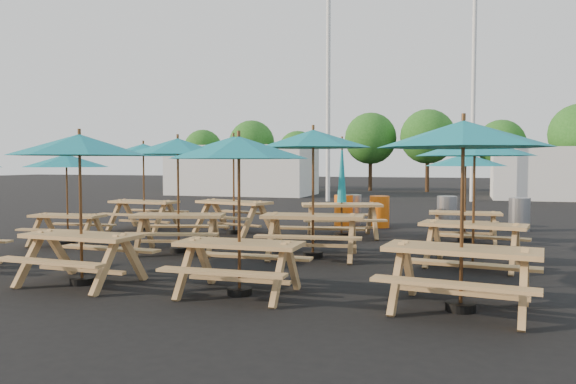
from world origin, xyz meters
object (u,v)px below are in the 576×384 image
(picnic_unit_6, at_px, (239,157))
(waste_bin_3, at_px, (447,212))
(waste_bin_2, at_px, (380,212))
(picnic_unit_10, at_px, (475,154))
(picnic_unit_9, at_px, (463,145))
(waste_bin_4, at_px, (519,214))
(picnic_unit_1, at_px, (66,166))
(picnic_unit_4, at_px, (178,153))
(picnic_unit_7, at_px, (313,146))
(picnic_unit_8, at_px, (342,196))
(waste_bin_0, at_px, (352,210))
(picnic_unit_11, at_px, (466,165))
(picnic_unit_2, at_px, (143,155))
(picnic_unit_5, at_px, (234,149))
(waste_bin_1, at_px, (344,210))
(picnic_unit_3, at_px, (80,154))

(picnic_unit_6, height_order, waste_bin_3, picnic_unit_6)
(waste_bin_2, height_order, waste_bin_3, same)
(picnic_unit_6, xyz_separation_m, picnic_unit_10, (3.11, 3.22, 0.06))
(picnic_unit_9, bearing_deg, waste_bin_4, 88.08)
(picnic_unit_1, xyz_separation_m, picnic_unit_4, (2.84, -0.15, 0.27))
(picnic_unit_7, xyz_separation_m, picnic_unit_8, (-0.10, 3.08, -1.13))
(picnic_unit_6, distance_m, waste_bin_2, 8.87)
(picnic_unit_8, bearing_deg, waste_bin_2, 57.17)
(waste_bin_0, bearing_deg, picnic_unit_11, -39.31)
(picnic_unit_2, bearing_deg, picnic_unit_11, 4.74)
(picnic_unit_5, xyz_separation_m, picnic_unit_6, (2.73, -6.17, -0.27))
(picnic_unit_4, xyz_separation_m, picnic_unit_10, (5.72, 0.18, -0.05))
(picnic_unit_1, relative_size, picnic_unit_11, 0.99)
(picnic_unit_1, bearing_deg, waste_bin_0, 43.44)
(picnic_unit_9, bearing_deg, picnic_unit_1, 166.47)
(picnic_unit_9, height_order, waste_bin_0, picnic_unit_9)
(picnic_unit_8, height_order, waste_bin_0, picnic_unit_8)
(picnic_unit_1, relative_size, picnic_unit_6, 0.92)
(waste_bin_1, bearing_deg, picnic_unit_3, -103.33)
(picnic_unit_9, distance_m, waste_bin_0, 9.72)
(picnic_unit_1, distance_m, waste_bin_0, 8.00)
(picnic_unit_10, bearing_deg, picnic_unit_4, -168.16)
(waste_bin_0, bearing_deg, picnic_unit_4, -111.53)
(picnic_unit_3, bearing_deg, waste_bin_4, 55.85)
(picnic_unit_5, height_order, waste_bin_3, picnic_unit_5)
(waste_bin_2, bearing_deg, picnic_unit_8, -103.75)
(picnic_unit_3, bearing_deg, picnic_unit_7, 54.00)
(picnic_unit_2, relative_size, picnic_unit_11, 1.15)
(waste_bin_2, bearing_deg, picnic_unit_10, -65.92)
(picnic_unit_8, xyz_separation_m, waste_bin_3, (2.40, 2.94, -0.57))
(picnic_unit_7, height_order, waste_bin_3, picnic_unit_7)
(picnic_unit_3, bearing_deg, picnic_unit_9, 4.22)
(waste_bin_1, relative_size, waste_bin_4, 1.00)
(picnic_unit_9, distance_m, picnic_unit_11, 6.45)
(picnic_unit_6, xyz_separation_m, picnic_unit_7, (0.17, 3.27, 0.23))
(picnic_unit_6, distance_m, waste_bin_1, 8.99)
(picnic_unit_4, distance_m, picnic_unit_6, 4.01)
(picnic_unit_4, distance_m, picnic_unit_7, 2.79)
(picnic_unit_10, bearing_deg, picnic_unit_2, 170.52)
(picnic_unit_5, height_order, waste_bin_2, picnic_unit_5)
(picnic_unit_5, height_order, picnic_unit_11, picnic_unit_5)
(picnic_unit_9, height_order, waste_bin_2, picnic_unit_9)
(picnic_unit_3, distance_m, picnic_unit_8, 7.01)
(picnic_unit_1, relative_size, picnic_unit_3, 0.89)
(picnic_unit_4, distance_m, waste_bin_1, 6.42)
(picnic_unit_5, distance_m, waste_bin_0, 4.23)
(picnic_unit_9, relative_size, picnic_unit_10, 1.00)
(picnic_unit_9, bearing_deg, picnic_unit_10, 93.89)
(picnic_unit_2, height_order, picnic_unit_8, picnic_unit_8)
(picnic_unit_3, height_order, picnic_unit_8, picnic_unit_8)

